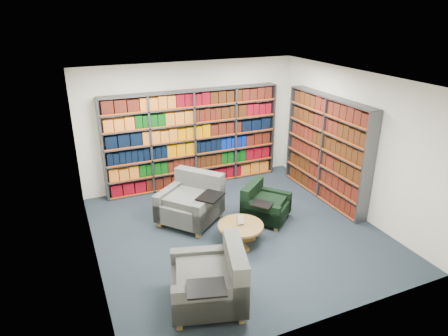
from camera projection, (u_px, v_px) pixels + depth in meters
name	position (u px, v px, depth m)	size (l,w,h in m)	color
room_shell	(238.00, 161.00, 6.90)	(5.02, 5.02, 2.82)	#19242F
bookshelf_back	(193.00, 139.00, 9.01)	(4.00, 0.28, 2.20)	#47494F
bookshelf_right	(326.00, 149.00, 8.39)	(0.28, 2.50, 2.20)	#47494F
chair_teal_left	(193.00, 202.00, 7.71)	(1.43, 1.43, 0.92)	#0C2036
chair_green_right	(262.00, 205.00, 7.77)	(1.10, 1.10, 0.71)	black
chair_teal_front	(215.00, 282.00, 5.50)	(1.23, 1.30, 0.91)	#0C2036
coffee_table	(241.00, 229.00, 6.95)	(0.80, 0.80, 0.56)	olive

